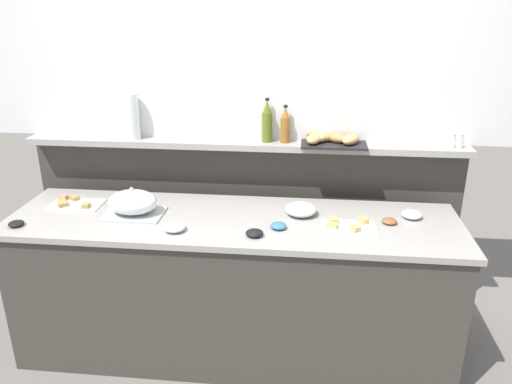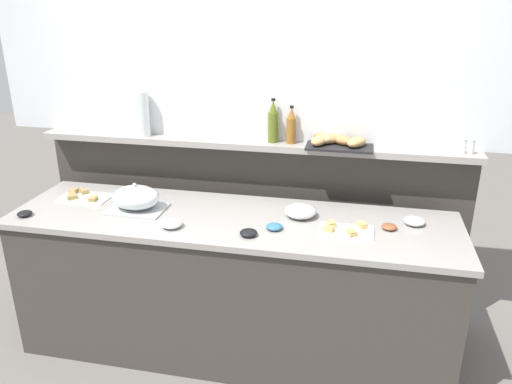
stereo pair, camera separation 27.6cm
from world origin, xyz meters
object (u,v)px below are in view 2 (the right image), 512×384
object	(u,v)px
olive_oil_bottle	(273,123)
salt_shaker	(463,147)
condiment_bowl_red	(274,227)
pepper_shaker	(471,147)
condiment_bowl_dark	(389,227)
serving_cloche	(136,198)
water_carafe	(142,114)
sandwich_platter_rear	(345,230)
bread_basket	(332,140)
vinegar_bottle_amber	(291,127)
condiment_bowl_cream	(248,233)
glass_bowl_small	(300,211)
condiment_bowl_teal	(25,214)
sandwich_platter_side	(83,197)
glass_bowl_large	(172,224)
glass_bowl_medium	(414,221)

from	to	relation	value
olive_oil_bottle	salt_shaker	world-z (taller)	olive_oil_bottle
olive_oil_bottle	condiment_bowl_red	bearing A→B (deg)	-78.72
olive_oil_bottle	pepper_shaker	bearing A→B (deg)	-1.03
condiment_bowl_red	condiment_bowl_dark	distance (m)	0.63
serving_cloche	condiment_bowl_red	bearing A→B (deg)	-6.38
water_carafe	sandwich_platter_rear	bearing A→B (deg)	-20.61
condiment_bowl_dark	bread_basket	distance (m)	0.67
condiment_bowl_red	water_carafe	xyz separation A→B (m)	(-0.98, 0.56, 0.46)
vinegar_bottle_amber	pepper_shaker	bearing A→B (deg)	-0.97
olive_oil_bottle	vinegar_bottle_amber	world-z (taller)	olive_oil_bottle
pepper_shaker	sandwich_platter_rear	bearing A→B (deg)	-143.00
olive_oil_bottle	pepper_shaker	size ratio (longest dim) A/B	3.17
condiment_bowl_cream	pepper_shaker	size ratio (longest dim) A/B	1.08
sandwich_platter_rear	water_carafe	bearing A→B (deg)	159.39
condiment_bowl_red	pepper_shaker	size ratio (longest dim) A/B	1.03
glass_bowl_small	condiment_bowl_cream	distance (m)	0.38
condiment_bowl_teal	bread_basket	world-z (taller)	bread_basket
sandwich_platter_side	glass_bowl_large	distance (m)	0.76
olive_oil_bottle	glass_bowl_small	bearing A→B (deg)	-58.71
condiment_bowl_dark	olive_oil_bottle	distance (m)	0.96
vinegar_bottle_amber	salt_shaker	world-z (taller)	vinegar_bottle_amber
serving_cloche	vinegar_bottle_amber	size ratio (longest dim) A/B	1.44
condiment_bowl_cream	pepper_shaker	xyz separation A→B (m)	(1.18, 0.66, 0.35)
bread_basket	glass_bowl_medium	bearing A→B (deg)	-35.88
glass_bowl_large	salt_shaker	size ratio (longest dim) A/B	1.35
condiment_bowl_red	water_carafe	distance (m)	1.21
salt_shaker	vinegar_bottle_amber	bearing A→B (deg)	178.98
sandwich_platter_side	water_carafe	world-z (taller)	water_carafe
glass_bowl_small	condiment_bowl_cream	size ratio (longest dim) A/B	1.94
glass_bowl_large	vinegar_bottle_amber	bearing A→B (deg)	50.36
condiment_bowl_cream	salt_shaker	distance (m)	1.36
serving_cloche	olive_oil_bottle	world-z (taller)	olive_oil_bottle
glass_bowl_large	glass_bowl_small	world-z (taller)	glass_bowl_small
salt_shaker	water_carafe	size ratio (longest dim) A/B	0.30
sandwich_platter_rear	condiment_bowl_cream	bearing A→B (deg)	-162.83
condiment_bowl_cream	condiment_bowl_dark	xyz separation A→B (m)	(0.73, 0.23, -0.00)
olive_oil_bottle	vinegar_bottle_amber	size ratio (longest dim) A/B	1.17
sandwich_platter_rear	salt_shaker	bearing A→B (deg)	38.87
glass_bowl_small	condiment_bowl_dark	xyz separation A→B (m)	(0.49, -0.07, -0.02)
pepper_shaker	vinegar_bottle_amber	bearing A→B (deg)	179.03
sandwich_platter_rear	water_carafe	xyz separation A→B (m)	(-1.35, 0.51, 0.46)
water_carafe	condiment_bowl_teal	bearing A→B (deg)	-124.39
sandwich_platter_side	water_carafe	size ratio (longest dim) A/B	1.06
sandwich_platter_side	vinegar_bottle_amber	bearing A→B (deg)	16.84
condiment_bowl_teal	sandwich_platter_rear	bearing A→B (deg)	5.37
water_carafe	sandwich_platter_side	bearing A→B (deg)	-127.69
glass_bowl_small	glass_bowl_large	bearing A→B (deg)	-156.76
condiment_bowl_dark	vinegar_bottle_amber	size ratio (longest dim) A/B	0.35
condiment_bowl_dark	condiment_bowl_cream	bearing A→B (deg)	-162.21
sandwich_platter_side	bread_basket	size ratio (longest dim) A/B	0.77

